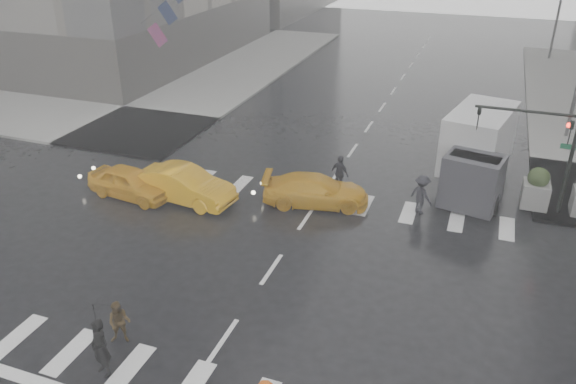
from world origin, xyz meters
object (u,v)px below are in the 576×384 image
at_px(pedestrian_brown, 119,322).
at_px(taxi_front, 131,183).
at_px(taxi_mid, 184,185).
at_px(traffic_signal_pole, 547,142).
at_px(box_truck, 477,149).

relative_size(pedestrian_brown, taxi_front, 0.35).
xyz_separation_m(taxi_front, taxi_mid, (2.48, 0.48, 0.07)).
relative_size(traffic_signal_pole, taxi_front, 1.10).
bearing_deg(taxi_mid, pedestrian_brown, -155.50).
xyz_separation_m(traffic_signal_pole, taxi_front, (-17.10, -4.77, -2.52)).
height_order(taxi_mid, box_truck, box_truck).
xyz_separation_m(pedestrian_brown, taxi_mid, (-2.77, 8.79, 0.06)).
relative_size(taxi_front, box_truck, 0.63).
bearing_deg(box_truck, taxi_front, -144.10).
bearing_deg(taxi_mid, traffic_signal_pole, -66.62).
distance_m(traffic_signal_pole, box_truck, 3.44).
distance_m(taxi_front, box_truck, 15.86).
xyz_separation_m(pedestrian_brown, box_truck, (9.20, 14.78, 1.13)).
bearing_deg(taxi_front, traffic_signal_pole, -67.33).
height_order(taxi_front, box_truck, box_truck).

